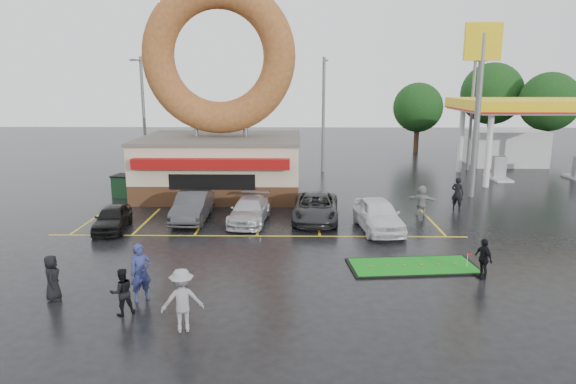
{
  "coord_description": "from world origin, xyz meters",
  "views": [
    {
      "loc": [
        1.87,
        -19.98,
        7.31
      ],
      "look_at": [
        1.49,
        3.19,
        2.2
      ],
      "focal_mm": 32.0,
      "sensor_mm": 36.0,
      "label": 1
    }
  ],
  "objects_px": {
    "car_silver": "(250,210)",
    "dumpster": "(129,186)",
    "car_dgrey": "(193,207)",
    "person_cameraman": "(483,258)",
    "putting_green": "(413,266)",
    "car_white": "(378,215)",
    "donut_shop": "(221,125)",
    "streetlight_left": "(143,113)",
    "person_blue": "(141,272)",
    "gas_station": "(526,126)",
    "car_grey": "(316,208)",
    "shell_sign": "(480,78)",
    "streetlight_mid": "(323,112)",
    "car_black": "(112,218)",
    "streetlight_right": "(472,111)"
  },
  "relations": [
    {
      "from": "car_black",
      "to": "streetlight_right",
      "type": "bearing_deg",
      "value": 30.36
    },
    {
      "from": "donut_shop",
      "to": "person_blue",
      "type": "xyz_separation_m",
      "value": [
        -0.32,
        -16.88,
        -3.48
      ]
    },
    {
      "from": "putting_green",
      "to": "car_white",
      "type": "bearing_deg",
      "value": 96.82
    },
    {
      "from": "dumpster",
      "to": "car_grey",
      "type": "bearing_deg",
      "value": -14.7
    },
    {
      "from": "donut_shop",
      "to": "car_white",
      "type": "height_order",
      "value": "donut_shop"
    },
    {
      "from": "car_white",
      "to": "dumpster",
      "type": "xyz_separation_m",
      "value": [
        -14.67,
        7.23,
        -0.14
      ]
    },
    {
      "from": "streetlight_right",
      "to": "car_grey",
      "type": "height_order",
      "value": "streetlight_right"
    },
    {
      "from": "person_cameraman",
      "to": "gas_station",
      "type": "bearing_deg",
      "value": 135.39
    },
    {
      "from": "car_grey",
      "to": "car_white",
      "type": "xyz_separation_m",
      "value": [
        3.01,
        -1.73,
        0.09
      ]
    },
    {
      "from": "car_dgrey",
      "to": "dumpster",
      "type": "bearing_deg",
      "value": 133.32
    },
    {
      "from": "donut_shop",
      "to": "dumpster",
      "type": "height_order",
      "value": "donut_shop"
    },
    {
      "from": "car_dgrey",
      "to": "car_silver",
      "type": "bearing_deg",
      "value": -6.08
    },
    {
      "from": "person_cameraman",
      "to": "person_blue",
      "type": "bearing_deg",
      "value": -98.2
    },
    {
      "from": "gas_station",
      "to": "streetlight_mid",
      "type": "relative_size",
      "value": 1.52
    },
    {
      "from": "streetlight_left",
      "to": "car_dgrey",
      "type": "distance_m",
      "value": 15.73
    },
    {
      "from": "car_dgrey",
      "to": "car_silver",
      "type": "distance_m",
      "value": 3.06
    },
    {
      "from": "donut_shop",
      "to": "putting_green",
      "type": "xyz_separation_m",
      "value": [
        9.52,
        -13.61,
        -4.42
      ]
    },
    {
      "from": "car_black",
      "to": "dumpster",
      "type": "bearing_deg",
      "value": 95.03
    },
    {
      "from": "car_dgrey",
      "to": "donut_shop",
      "type": "bearing_deg",
      "value": 85.6
    },
    {
      "from": "donut_shop",
      "to": "dumpster",
      "type": "relative_size",
      "value": 7.5
    },
    {
      "from": "gas_station",
      "to": "car_silver",
      "type": "relative_size",
      "value": 3.08
    },
    {
      "from": "car_silver",
      "to": "putting_green",
      "type": "xyz_separation_m",
      "value": [
        7.07,
        -6.41,
        -0.6
      ]
    },
    {
      "from": "car_grey",
      "to": "person_cameraman",
      "type": "height_order",
      "value": "person_cameraman"
    },
    {
      "from": "shell_sign",
      "to": "dumpster",
      "type": "relative_size",
      "value": 5.89
    },
    {
      "from": "gas_station",
      "to": "car_grey",
      "type": "xyz_separation_m",
      "value": [
        -17.1,
        -14.72,
        -3.0
      ]
    },
    {
      "from": "person_blue",
      "to": "shell_sign",
      "type": "bearing_deg",
      "value": 9.72
    },
    {
      "from": "streetlight_mid",
      "to": "car_dgrey",
      "type": "xyz_separation_m",
      "value": [
        -7.59,
        -14.79,
        -4.04
      ]
    },
    {
      "from": "car_grey",
      "to": "putting_green",
      "type": "distance_m",
      "value": 7.78
    },
    {
      "from": "car_silver",
      "to": "car_white",
      "type": "relative_size",
      "value": 0.96
    },
    {
      "from": "car_dgrey",
      "to": "person_cameraman",
      "type": "distance_m",
      "value": 14.72
    },
    {
      "from": "donut_shop",
      "to": "putting_green",
      "type": "height_order",
      "value": "donut_shop"
    },
    {
      "from": "gas_station",
      "to": "person_cameraman",
      "type": "height_order",
      "value": "gas_station"
    },
    {
      "from": "streetlight_right",
      "to": "person_cameraman",
      "type": "relative_size",
      "value": 5.87
    },
    {
      "from": "gas_station",
      "to": "streetlight_right",
      "type": "height_order",
      "value": "streetlight_right"
    },
    {
      "from": "donut_shop",
      "to": "putting_green",
      "type": "distance_m",
      "value": 17.19
    },
    {
      "from": "car_white",
      "to": "person_blue",
      "type": "distance_m",
      "value": 12.48
    },
    {
      "from": "car_white",
      "to": "person_blue",
      "type": "xyz_separation_m",
      "value": [
        -9.23,
        -8.4,
        0.2
      ]
    },
    {
      "from": "shell_sign",
      "to": "streetlight_mid",
      "type": "relative_size",
      "value": 1.18
    },
    {
      "from": "car_dgrey",
      "to": "putting_green",
      "type": "xyz_separation_m",
      "value": [
        10.11,
        -6.76,
        -0.7
      ]
    },
    {
      "from": "putting_green",
      "to": "car_black",
      "type": "bearing_deg",
      "value": 160.33
    },
    {
      "from": "shell_sign",
      "to": "car_grey",
      "type": "height_order",
      "value": "shell_sign"
    },
    {
      "from": "gas_station",
      "to": "shell_sign",
      "type": "xyz_separation_m",
      "value": [
        -7.0,
        -8.94,
        3.68
      ]
    },
    {
      "from": "donut_shop",
      "to": "streetlight_left",
      "type": "relative_size",
      "value": 1.5
    },
    {
      "from": "donut_shop",
      "to": "car_black",
      "type": "bearing_deg",
      "value": -115.7
    },
    {
      "from": "car_silver",
      "to": "shell_sign",
      "type": "bearing_deg",
      "value": 29.48
    },
    {
      "from": "car_white",
      "to": "streetlight_right",
      "type": "bearing_deg",
      "value": 53.73
    },
    {
      "from": "car_silver",
      "to": "dumpster",
      "type": "distance_m",
      "value": 10.14
    },
    {
      "from": "person_cameraman",
      "to": "streetlight_mid",
      "type": "bearing_deg",
      "value": 173.72
    },
    {
      "from": "car_grey",
      "to": "person_blue",
      "type": "relative_size",
      "value": 2.54
    },
    {
      "from": "streetlight_left",
      "to": "gas_station",
      "type": "bearing_deg",
      "value": 1.95
    }
  ]
}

